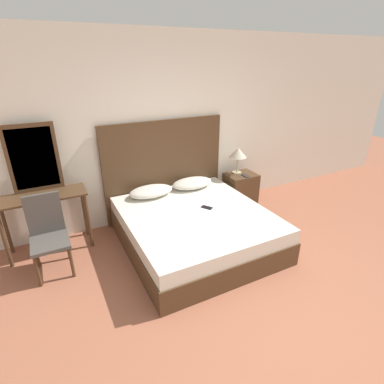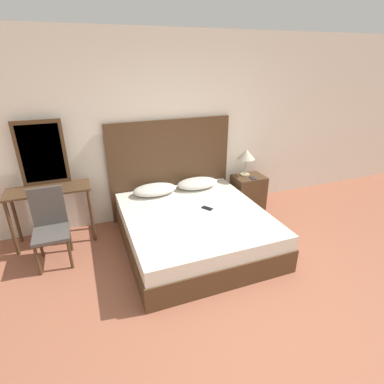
% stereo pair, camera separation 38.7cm
% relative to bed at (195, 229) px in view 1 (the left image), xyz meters
% --- Properties ---
extents(ground_plane, '(16.00, 16.00, 0.00)m').
position_rel_bed_xyz_m(ground_plane, '(0.09, -1.49, -0.24)').
color(ground_plane, '#9E5B42').
extents(wall_back, '(10.00, 0.06, 2.70)m').
position_rel_bed_xyz_m(wall_back, '(0.09, 1.08, 1.11)').
color(wall_back, silver).
rests_on(wall_back, ground_plane).
extents(bed, '(1.81, 1.96, 0.49)m').
position_rel_bed_xyz_m(bed, '(0.00, 0.00, 0.00)').
color(bed, '#4C331E').
rests_on(bed, ground_plane).
extents(headboard, '(1.90, 0.05, 1.51)m').
position_rel_bed_xyz_m(headboard, '(0.00, 1.00, 0.51)').
color(headboard, '#4C331E').
rests_on(headboard, ground_plane).
extents(pillow_left, '(0.64, 0.37, 0.15)m').
position_rel_bed_xyz_m(pillow_left, '(-0.34, 0.74, 0.32)').
color(pillow_left, silver).
rests_on(pillow_left, bed).
extents(pillow_right, '(0.64, 0.37, 0.15)m').
position_rel_bed_xyz_m(pillow_right, '(0.34, 0.74, 0.32)').
color(pillow_right, silver).
rests_on(pillow_right, bed).
extents(phone_on_bed, '(0.14, 0.16, 0.01)m').
position_rel_bed_xyz_m(phone_on_bed, '(0.19, 0.04, 0.25)').
color(phone_on_bed, black).
rests_on(phone_on_bed, bed).
extents(nightstand, '(0.50, 0.40, 0.57)m').
position_rel_bed_xyz_m(nightstand, '(1.22, 0.69, 0.04)').
color(nightstand, '#4C331E').
rests_on(nightstand, ground_plane).
extents(table_lamp, '(0.28, 0.28, 0.43)m').
position_rel_bed_xyz_m(table_lamp, '(1.19, 0.77, 0.67)').
color(table_lamp, tan).
rests_on(table_lamp, nightstand).
extents(phone_on_nightstand, '(0.09, 0.16, 0.01)m').
position_rel_bed_xyz_m(phone_on_nightstand, '(1.23, 0.59, 0.33)').
color(phone_on_nightstand, '#232328').
rests_on(phone_on_nightstand, nightstand).
extents(vanity_desk, '(1.03, 0.41, 0.79)m').
position_rel_bed_xyz_m(vanity_desk, '(-1.74, 0.76, 0.39)').
color(vanity_desk, '#4C331E').
rests_on(vanity_desk, ground_plane).
extents(vanity_mirror, '(0.58, 0.03, 0.85)m').
position_rel_bed_xyz_m(vanity_mirror, '(-1.74, 0.94, 0.97)').
color(vanity_mirror, '#4C331E').
rests_on(vanity_mirror, vanity_desk).
extents(chair, '(0.41, 0.45, 0.93)m').
position_rel_bed_xyz_m(chair, '(-1.74, 0.35, 0.27)').
color(chair, '#4C4742').
rests_on(chair, ground_plane).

